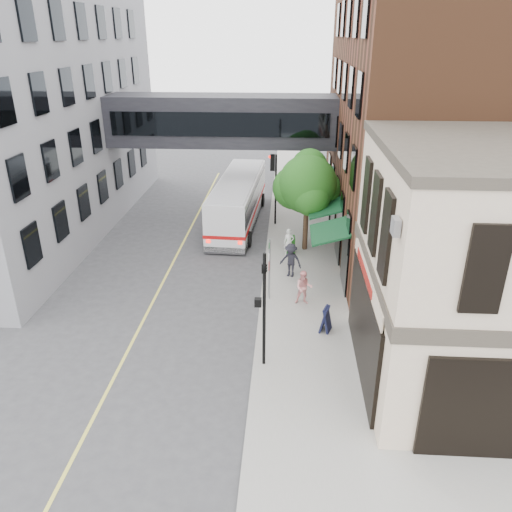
# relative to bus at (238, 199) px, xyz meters

# --- Properties ---
(ground) EXTENTS (120.00, 120.00, 0.00)m
(ground) POSITION_rel_bus_xyz_m (2.02, -17.42, -1.64)
(ground) COLOR #38383A
(ground) RESTS_ON ground
(sidewalk_main) EXTENTS (4.00, 60.00, 0.15)m
(sidewalk_main) POSITION_rel_bus_xyz_m (4.02, -3.42, -1.56)
(sidewalk_main) COLOR gray
(sidewalk_main) RESTS_ON ground
(brick_building) EXTENTS (13.76, 18.00, 14.00)m
(brick_building) POSITION_rel_bus_xyz_m (12.00, -2.43, 5.35)
(brick_building) COLOR #4F2B18
(brick_building) RESTS_ON ground
(skyway_bridge) EXTENTS (14.00, 3.18, 3.00)m
(skyway_bridge) POSITION_rel_bus_xyz_m (-0.98, 0.58, 4.86)
(skyway_bridge) COLOR black
(skyway_bridge) RESTS_ON ground
(traffic_signal_near) EXTENTS (0.44, 0.22, 4.60)m
(traffic_signal_near) POSITION_rel_bus_xyz_m (2.39, -15.42, 1.35)
(traffic_signal_near) COLOR black
(traffic_signal_near) RESTS_ON sidewalk_main
(traffic_signal_far) EXTENTS (0.53, 0.28, 4.50)m
(traffic_signal_far) POSITION_rel_bus_xyz_m (2.28, -0.42, 1.70)
(traffic_signal_far) COLOR black
(traffic_signal_far) RESTS_ON sidewalk_main
(street_sign_pole) EXTENTS (0.08, 0.75, 3.00)m
(street_sign_pole) POSITION_rel_bus_xyz_m (2.41, -10.42, 0.30)
(street_sign_pole) COLOR gray
(street_sign_pole) RESTS_ON sidewalk_main
(street_tree) EXTENTS (3.80, 3.20, 5.60)m
(street_tree) POSITION_rel_bus_xyz_m (4.21, -4.20, 2.28)
(street_tree) COLOR #382619
(street_tree) RESTS_ON sidewalk_main
(lane_marking) EXTENTS (0.12, 40.00, 0.01)m
(lane_marking) POSITION_rel_bus_xyz_m (-2.98, -7.42, -1.63)
(lane_marking) COLOR #D8CC4C
(lane_marking) RESTS_ON ground
(bus) EXTENTS (3.08, 10.96, 2.92)m
(bus) POSITION_rel_bus_xyz_m (0.00, 0.00, 0.00)
(bus) COLOR silver
(bus) RESTS_ON ground
(pedestrian_a) EXTENTS (0.60, 0.42, 1.55)m
(pedestrian_a) POSITION_rel_bus_xyz_m (3.30, -5.46, -0.71)
(pedestrian_a) COLOR white
(pedestrian_a) RESTS_ON sidewalk_main
(pedestrian_b) EXTENTS (0.78, 0.61, 1.61)m
(pedestrian_b) POSITION_rel_bus_xyz_m (4.00, -10.78, -0.68)
(pedestrian_b) COLOR pink
(pedestrian_b) RESTS_ON sidewalk_main
(pedestrian_c) EXTENTS (1.30, 1.05, 1.76)m
(pedestrian_c) POSITION_rel_bus_xyz_m (3.40, -8.00, -0.60)
(pedestrian_c) COLOR black
(pedestrian_c) RESTS_ON sidewalk_main
(newspaper_box) EXTENTS (0.53, 0.47, 1.00)m
(newspaper_box) POSITION_rel_bus_xyz_m (3.39, -5.06, -0.98)
(newspaper_box) COLOR #185C15
(newspaper_box) RESTS_ON sidewalk_main
(sandwich_board) EXTENTS (0.57, 0.70, 1.09)m
(sandwich_board) POSITION_rel_bus_xyz_m (4.85, -13.01, -0.94)
(sandwich_board) COLOR black
(sandwich_board) RESTS_ON sidewalk_main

